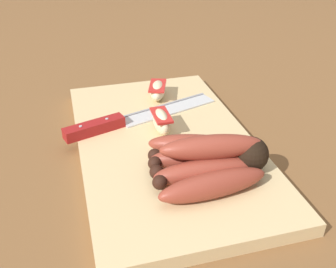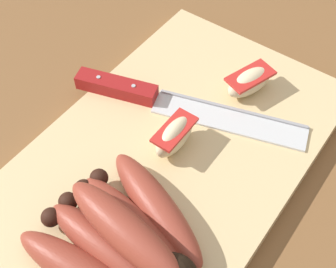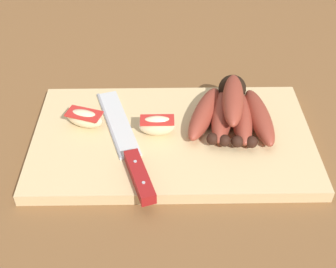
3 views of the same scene
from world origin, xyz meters
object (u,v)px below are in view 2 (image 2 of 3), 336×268
chefs_knife (155,98)px  apple_wedge_near (174,135)px  apple_wedge_middle (249,81)px  banana_bunch (127,241)px

chefs_knife → apple_wedge_near: bearing=54.5°
apple_wedge_near → apple_wedge_middle: bearing=168.3°
chefs_knife → apple_wedge_near: apple_wedge_near is taller
apple_wedge_middle → apple_wedge_near: bearing=-11.7°
chefs_knife → apple_wedge_middle: bearing=134.4°
banana_bunch → apple_wedge_near: (-0.13, -0.04, -0.00)m
banana_bunch → apple_wedge_near: 0.13m
apple_wedge_near → apple_wedge_middle: 0.12m
chefs_knife → apple_wedge_middle: (-0.08, 0.08, 0.01)m
chefs_knife → apple_wedge_near: (0.04, 0.06, 0.01)m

